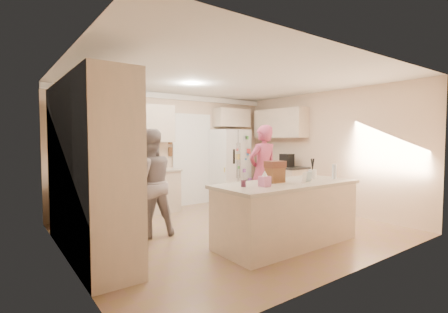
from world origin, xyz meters
TOP-DOWN VIEW (x-y plane):
  - floor at (0.00, 0.00)m, footprint 5.20×4.60m
  - ceiling at (0.00, 0.00)m, footprint 5.20×4.60m
  - wall_back at (0.00, 2.31)m, footprint 5.20×0.02m
  - wall_front at (0.00, -2.31)m, footprint 5.20×0.02m
  - wall_left at (-2.61, 0.00)m, footprint 0.02×4.60m
  - wall_right at (2.61, 0.00)m, footprint 0.02×4.60m
  - crown_back at (0.00, 2.26)m, footprint 5.20×0.08m
  - pantry_bank at (-2.30, 0.20)m, footprint 0.60×2.60m
  - back_base_cab at (-1.15, 2.00)m, footprint 2.20×0.60m
  - back_countertop at (-1.15, 1.99)m, footprint 2.24×0.63m
  - back_upper_cab at (-1.15, 2.12)m, footprint 2.20×0.35m
  - doorway_opening at (0.55, 2.28)m, footprint 0.90×0.06m
  - doorway_casing at (0.55, 2.24)m, footprint 1.02×0.03m
  - wall_frame_upper at (0.02, 2.27)m, footprint 0.15×0.02m
  - wall_frame_lower at (0.02, 2.27)m, footprint 0.15×0.02m
  - refrigerator at (1.51, 2.05)m, footprint 0.99×0.83m
  - fridge_seam at (1.51, 1.69)m, footprint 0.02×0.02m
  - fridge_dispenser at (1.29, 1.68)m, footprint 0.22×0.03m
  - fridge_handle_l at (1.46, 1.68)m, footprint 0.02×0.02m
  - fridge_handle_r at (1.56, 1.68)m, footprint 0.02×0.02m
  - over_fridge_cab at (1.65, 2.12)m, footprint 0.95×0.35m
  - right_base_cab at (2.30, 1.00)m, footprint 0.60×1.20m
  - right_countertop at (2.29, 1.00)m, footprint 0.63×1.24m
  - right_upper_cab at (2.43, 1.20)m, footprint 0.35×1.50m
  - coffee_maker at (2.25, 0.80)m, footprint 0.22×0.28m
  - island_base at (0.20, -1.10)m, footprint 2.20×0.90m
  - island_top at (0.20, -1.10)m, footprint 2.28×0.96m
  - utensil_crock at (0.85, -1.05)m, footprint 0.13×0.13m
  - tissue_box at (-0.35, -1.20)m, footprint 0.13×0.13m
  - tissue_plume at (-0.35, -1.20)m, footprint 0.08×0.08m
  - dollhouse_body at (0.05, -1.00)m, footprint 0.26×0.18m
  - dollhouse_roof at (0.05, -1.00)m, footprint 0.28×0.20m
  - jam_jar at (-0.60, -1.05)m, footprint 0.07×0.07m
  - greeting_card_a at (0.35, -1.30)m, footprint 0.12×0.06m
  - greeting_card_b at (0.50, -1.25)m, footprint 0.12×0.05m
  - water_bottle at (1.15, -1.25)m, footprint 0.07×0.07m
  - shaker_salt at (1.02, -0.88)m, footprint 0.05×0.05m
  - shaker_pepper at (1.09, -0.88)m, footprint 0.05×0.05m
  - teen_boy at (-1.31, 0.46)m, footprint 0.89×0.71m
  - teen_girl at (1.07, 0.35)m, footprint 0.69×0.47m
  - fridge_magnets at (1.51, 1.69)m, footprint 0.76×0.02m

SIDE VIEW (x-z plane):
  - floor at x=0.00m, z-range -0.02..0.00m
  - back_base_cab at x=-1.15m, z-range 0.00..0.88m
  - right_base_cab at x=2.30m, z-range 0.00..0.88m
  - island_base at x=0.20m, z-range 0.00..0.88m
  - teen_boy at x=-1.31m, z-range 0.00..1.73m
  - back_countertop at x=-1.15m, z-range 0.88..0.92m
  - refrigerator at x=1.51m, z-range 0.00..1.80m
  - fridge_seam at x=1.51m, z-range 0.01..1.79m
  - right_countertop at x=2.29m, z-range 0.88..0.92m
  - island_top at x=0.20m, z-range 0.88..0.93m
  - fridge_magnets at x=1.51m, z-range 0.18..1.62m
  - teen_girl at x=1.07m, z-range 0.00..1.85m
  - jam_jar at x=-0.60m, z-range 0.93..1.02m
  - shaker_salt at x=1.02m, z-range 0.93..1.02m
  - shaker_pepper at x=1.09m, z-range 0.93..1.02m
  - tissue_box at x=-0.35m, z-range 0.93..1.07m
  - utensil_crock at x=0.85m, z-range 0.93..1.07m
  - greeting_card_a at x=0.35m, z-range 0.93..1.08m
  - greeting_card_b at x=0.50m, z-range 0.93..1.08m
  - dollhouse_body at x=0.05m, z-range 0.93..1.15m
  - water_bottle at x=1.15m, z-range 0.92..1.17m
  - doorway_opening at x=0.55m, z-range 0.00..2.10m
  - doorway_casing at x=0.55m, z-range -0.06..2.16m
  - fridge_handle_l at x=1.46m, z-range 0.62..1.48m
  - fridge_handle_r at x=1.56m, z-range 0.62..1.48m
  - coffee_maker at x=2.25m, z-range 0.92..1.22m
  - tissue_plume at x=-0.35m, z-range 1.06..1.15m
  - fridge_dispenser at x=1.29m, z-range 0.97..1.32m
  - pantry_bank at x=-2.30m, z-range 0.00..2.35m
  - dollhouse_roof at x=0.05m, z-range 1.15..1.25m
  - wall_frame_lower at x=0.02m, z-range 1.18..1.38m
  - wall_back at x=0.00m, z-range 0.00..2.60m
  - wall_front at x=0.00m, z-range 0.00..2.60m
  - wall_left at x=-2.61m, z-range 0.00..2.60m
  - wall_right at x=2.61m, z-range 0.00..2.60m
  - wall_frame_upper at x=0.02m, z-range 1.45..1.65m
  - back_upper_cab at x=-1.15m, z-range 1.50..2.30m
  - right_upper_cab at x=2.43m, z-range 1.60..2.30m
  - over_fridge_cab at x=1.65m, z-range 1.88..2.33m
  - crown_back at x=0.00m, z-range 2.47..2.59m
  - ceiling at x=0.00m, z-range 2.60..2.62m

